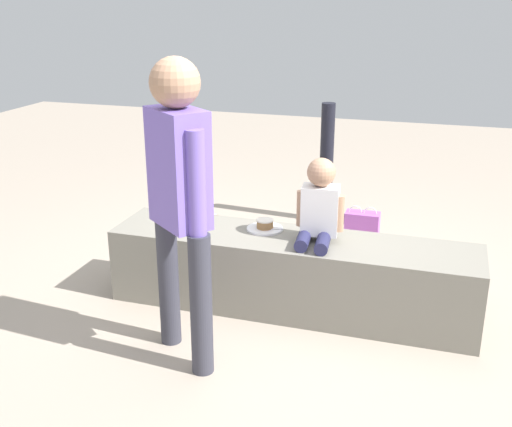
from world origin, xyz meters
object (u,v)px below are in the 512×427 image
gift_bag (362,229)px  handbag_brown_canvas (216,242)px  water_bottle_near_gift (215,227)px  cake_plate (265,226)px  child_seated (319,206)px  handbag_black_leather (411,276)px  adult_standing (179,187)px  party_cup_red (413,259)px

gift_bag → handbag_brown_canvas: (-0.98, -0.51, -0.03)m
gift_bag → water_bottle_near_gift: bearing=-170.6°
cake_plate → child_seated: bearing=-12.9°
child_seated → cake_plate: (-0.34, 0.08, -0.19)m
water_bottle_near_gift → handbag_black_leather: (1.52, -0.53, 0.04)m
adult_standing → handbag_black_leather: adult_standing is taller
party_cup_red → handbag_black_leather: handbag_black_leather is taller
child_seated → adult_standing: 0.91m
child_seated → gift_bag: (0.11, 1.10, -0.53)m
adult_standing → party_cup_red: (1.05, 1.52, -0.88)m
child_seated → handbag_brown_canvas: 1.19m
child_seated → water_bottle_near_gift: 1.47m
water_bottle_near_gift → party_cup_red: bearing=-3.0°
cake_plate → handbag_black_leather: size_ratio=0.63×
child_seated → gift_bag: child_seated is taller
handbag_black_leather → handbag_brown_canvas: (-1.39, 0.21, -0.02)m
adult_standing → cake_plate: (0.20, 0.76, -0.45)m
cake_plate → handbag_black_leather: bearing=19.8°
party_cup_red → handbag_brown_canvas: bearing=-169.9°
adult_standing → water_bottle_near_gift: bearing=105.8°
party_cup_red → adult_standing: bearing=-124.7°
child_seated → handbag_black_leather: size_ratio=1.37×
child_seated → adult_standing: adult_standing is taller
adult_standing → handbag_brown_canvas: (-0.32, 1.28, -0.82)m
handbag_brown_canvas → gift_bag: bearing=27.4°
cake_plate → handbag_black_leather: 0.98m
adult_standing → handbag_brown_canvas: bearing=104.1°
cake_plate → water_bottle_near_gift: size_ratio=1.19×
child_seated → water_bottle_near_gift: bearing=137.2°
cake_plate → handbag_brown_canvas: size_ratio=0.71×
child_seated → adult_standing: bearing=-128.7°
party_cup_red → handbag_brown_canvas: (-1.37, -0.25, 0.06)m
water_bottle_near_gift → gift_bag: bearing=9.4°
cake_plate → gift_bag: bearing=66.2°
party_cup_red → handbag_black_leather: (0.01, -0.46, 0.08)m
handbag_black_leather → handbag_brown_canvas: bearing=171.4°
cake_plate → handbag_black_leather: (0.86, 0.31, -0.35)m
adult_standing → handbag_black_leather: size_ratio=4.33×
adult_standing → water_bottle_near_gift: adult_standing is taller
party_cup_red → handbag_black_leather: 0.46m
cake_plate → party_cup_red: bearing=42.0°
gift_bag → party_cup_red: 0.48m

